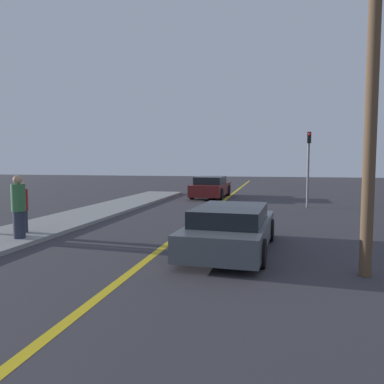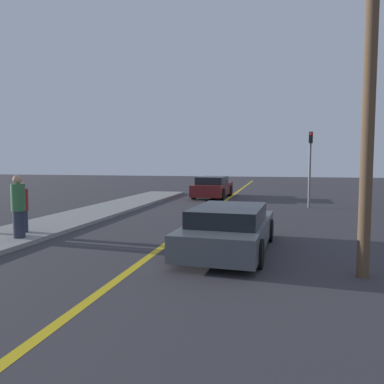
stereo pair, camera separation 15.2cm
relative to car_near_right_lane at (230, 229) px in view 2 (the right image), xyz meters
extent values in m
cube|color=gold|center=(-1.82, 5.98, -0.58)|extent=(0.20, 60.00, 0.01)
cube|color=gray|center=(-6.65, 2.23, -0.52)|extent=(2.51, 28.51, 0.13)
cube|color=#4C5156|center=(0.00, 0.05, -0.11)|extent=(2.12, 4.72, 0.60)
cube|color=black|center=(0.00, -0.18, 0.39)|extent=(1.78, 2.63, 0.40)
cylinder|color=black|center=(-0.81, 1.53, -0.26)|extent=(0.26, 0.65, 0.64)
cylinder|color=black|center=(0.97, 1.44, -0.26)|extent=(0.26, 0.65, 0.64)
cylinder|color=black|center=(-0.97, -1.33, -0.26)|extent=(0.26, 0.65, 0.64)
cylinder|color=black|center=(0.81, -1.43, -0.26)|extent=(0.26, 0.65, 0.64)
cube|color=maroon|center=(-2.89, 14.08, -0.04)|extent=(2.00, 4.83, 0.70)
cube|color=black|center=(-2.89, 13.84, 0.54)|extent=(1.72, 2.67, 0.46)
cylinder|color=black|center=(-3.73, 15.59, -0.23)|extent=(0.24, 0.72, 0.72)
cylinder|color=black|center=(-1.96, 15.54, -0.23)|extent=(0.24, 0.72, 0.72)
cylinder|color=black|center=(-3.81, 12.63, -0.23)|extent=(0.24, 0.72, 0.72)
cylinder|color=black|center=(-2.04, 12.58, -0.23)|extent=(0.24, 0.72, 0.72)
cylinder|color=#282D3D|center=(-6.01, -0.31, -0.07)|extent=(0.33, 0.33, 0.77)
cylinder|color=#336B3D|center=(-6.01, -0.31, 0.70)|extent=(0.39, 0.39, 0.77)
sphere|color=tan|center=(-6.01, -0.31, 1.21)|extent=(0.25, 0.25, 0.25)
cylinder|color=#282D3D|center=(-6.48, 0.47, -0.12)|extent=(0.29, 0.29, 0.67)
cylinder|color=maroon|center=(-6.48, 0.47, 0.55)|extent=(0.34, 0.34, 0.67)
sphere|color=tan|center=(-6.48, 0.47, 1.00)|extent=(0.22, 0.22, 0.22)
cylinder|color=slate|center=(2.71, 9.96, 1.29)|extent=(0.12, 0.12, 3.76)
cube|color=black|center=(2.71, 9.78, 2.90)|extent=(0.18, 0.18, 0.55)
sphere|color=red|center=(2.71, 9.69, 3.06)|extent=(0.14, 0.14, 0.14)
cylinder|color=brown|center=(2.89, -1.57, 3.06)|extent=(0.24, 0.24, 7.30)
camera|label=1|loc=(1.06, -9.53, 1.73)|focal=35.00mm
camera|label=2|loc=(1.21, -9.50, 1.73)|focal=35.00mm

